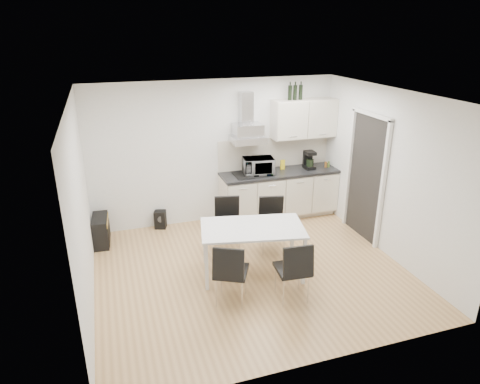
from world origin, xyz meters
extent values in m
plane|color=tan|center=(0.00, 0.00, 0.00)|extent=(4.50, 4.50, 0.00)
cube|color=silver|center=(0.00, 2.00, 1.30)|extent=(4.50, 0.10, 2.60)
cube|color=silver|center=(0.00, -2.00, 1.30)|extent=(4.50, 0.10, 2.60)
cube|color=silver|center=(-2.25, 0.00, 1.30)|extent=(0.10, 4.00, 2.60)
cube|color=silver|center=(2.25, 0.00, 1.30)|extent=(0.10, 4.00, 2.60)
plane|color=white|center=(0.00, 0.00, 2.60)|extent=(4.50, 4.50, 0.00)
cube|color=white|center=(2.21, 0.55, 1.05)|extent=(0.08, 1.04, 2.10)
cube|color=beige|center=(1.15, 1.74, 0.05)|extent=(2.16, 0.52, 0.10)
cube|color=beige|center=(1.15, 1.70, 0.48)|extent=(2.20, 0.60, 0.76)
cube|color=black|center=(1.15, 1.69, 0.90)|extent=(2.22, 0.64, 0.04)
cube|color=beige|center=(1.15, 1.99, 1.21)|extent=(2.20, 0.02, 0.58)
cube|color=beige|center=(1.65, 1.82, 1.85)|extent=(1.20, 0.35, 0.70)
cube|color=silver|center=(0.55, 1.78, 1.65)|extent=(0.60, 0.46, 0.30)
cube|color=silver|center=(0.55, 1.89, 2.10)|extent=(0.22, 0.20, 0.55)
imported|color=silver|center=(0.72, 1.68, 1.10)|extent=(0.58, 0.37, 0.37)
cube|color=yellow|center=(1.25, 1.80, 1.01)|extent=(0.08, 0.04, 0.18)
cylinder|color=brown|center=(2.08, 1.65, 0.98)|extent=(0.04, 0.04, 0.11)
cylinder|color=#4C6626|center=(2.14, 1.65, 0.98)|extent=(0.04, 0.04, 0.11)
cylinder|color=black|center=(1.35, 1.82, 2.36)|extent=(0.07, 0.07, 0.32)
cylinder|color=black|center=(1.45, 1.82, 2.36)|extent=(0.07, 0.07, 0.32)
cylinder|color=black|center=(1.56, 1.82, 2.36)|extent=(0.07, 0.07, 0.32)
cube|color=white|center=(0.00, -0.05, 0.73)|extent=(1.60, 1.11, 0.03)
cube|color=white|center=(-0.74, -0.27, 0.36)|extent=(0.06, 0.06, 0.72)
cube|color=white|center=(0.59, -0.54, 0.36)|extent=(0.06, 0.06, 0.72)
cube|color=white|center=(-0.59, 0.45, 0.36)|extent=(0.06, 0.06, 0.72)
cube|color=white|center=(0.74, 0.18, 0.36)|extent=(0.06, 0.06, 0.72)
cube|color=black|center=(-2.11, 1.59, 0.24)|extent=(0.28, 0.60, 0.49)
cube|color=gold|center=(-1.98, 1.59, 0.42)|extent=(0.04, 0.53, 0.08)
cube|color=black|center=(-1.08, 1.90, 0.16)|extent=(0.24, 0.23, 0.33)
camera|label=1|loc=(-1.87, -5.24, 3.44)|focal=32.00mm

